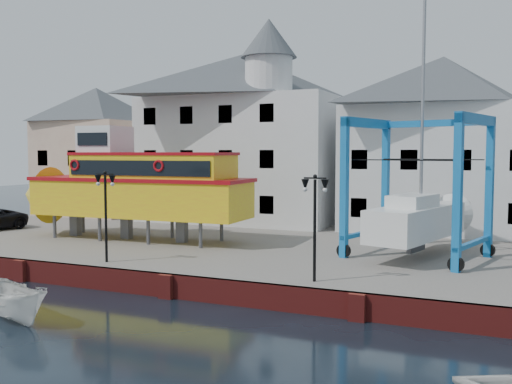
% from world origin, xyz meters
% --- Properties ---
extents(ground, '(140.00, 140.00, 0.00)m').
position_xyz_m(ground, '(0.00, 0.00, 0.00)').
color(ground, black).
rests_on(ground, ground).
extents(hardstanding, '(44.00, 22.00, 1.00)m').
position_xyz_m(hardstanding, '(0.00, 11.00, 0.50)').
color(hardstanding, '#68625E').
rests_on(hardstanding, ground).
extents(quay_wall, '(44.00, 0.47, 1.00)m').
position_xyz_m(quay_wall, '(-0.00, 0.10, 0.50)').
color(quay_wall, maroon).
rests_on(quay_wall, ground).
extents(building_pink, '(8.00, 7.00, 10.30)m').
position_xyz_m(building_pink, '(-18.00, 18.00, 6.15)').
color(building_pink, tan).
rests_on(building_pink, hardstanding).
extents(building_white_main, '(14.00, 8.30, 14.00)m').
position_xyz_m(building_white_main, '(-4.87, 18.39, 7.34)').
color(building_white_main, silver).
rests_on(building_white_main, hardstanding).
extents(building_white_right, '(12.00, 8.00, 11.20)m').
position_xyz_m(building_white_right, '(9.00, 19.00, 6.60)').
color(building_white_right, silver).
rests_on(building_white_right, hardstanding).
extents(lamp_post_left, '(1.12, 0.32, 4.20)m').
position_xyz_m(lamp_post_left, '(-4.00, 1.20, 4.17)').
color(lamp_post_left, black).
rests_on(lamp_post_left, hardstanding).
extents(lamp_post_right, '(1.12, 0.32, 4.20)m').
position_xyz_m(lamp_post_right, '(6.00, 1.20, 4.17)').
color(lamp_post_right, black).
rests_on(lamp_post_right, hardstanding).
extents(tour_boat, '(15.15, 3.99, 6.56)m').
position_xyz_m(tour_boat, '(-7.39, 7.42, 4.09)').
color(tour_boat, '#59595E').
rests_on(tour_boat, hardstanding).
extents(travel_lift, '(7.05, 8.85, 12.96)m').
position_xyz_m(travel_lift, '(9.13, 8.82, 3.17)').
color(travel_lift, '#0F5EAC').
rests_on(travel_lift, hardstanding).
extents(motorboat_a, '(4.29, 2.81, 1.55)m').
position_xyz_m(motorboat_a, '(-3.36, -4.85, 0.00)').
color(motorboat_a, white).
rests_on(motorboat_a, ground).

